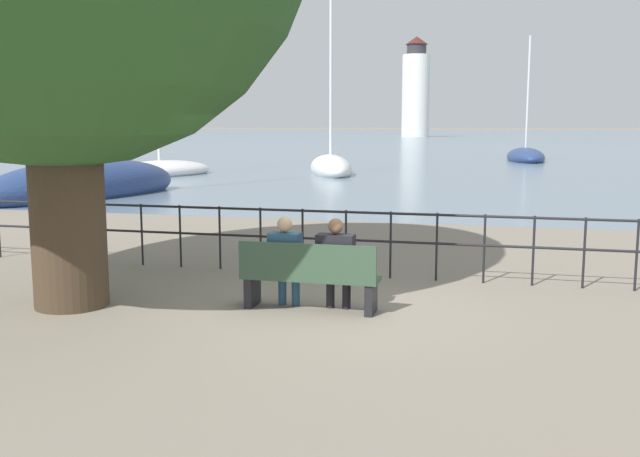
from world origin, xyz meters
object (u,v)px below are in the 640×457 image
harbor_lighthouse (416,91)px  sailboat_3 (160,170)px  sailboat_2 (331,167)px  seated_person_left (286,258)px  seated_person_right (336,260)px  park_bench (309,278)px  sailboat_0 (525,157)px  sailboat_5 (87,185)px

harbor_lighthouse → sailboat_3: bearing=-89.7°
sailboat_2 → harbor_lighthouse: 102.65m
seated_person_left → seated_person_right: size_ratio=1.00×
seated_person_left → sailboat_2: size_ratio=0.11×
park_bench → sailboat_3: bearing=121.1°
seated_person_left → harbor_lighthouse: bearing=96.1°
seated_person_right → sailboat_2: sailboat_2 is taller
sailboat_0 → sailboat_3: (-17.07, -18.15, -0.03)m
sailboat_3 → harbor_lighthouse: (-0.56, 105.22, 8.37)m
seated_person_left → harbor_lighthouse: 128.07m
sailboat_2 → sailboat_3: 8.17m
sailboat_2 → harbor_lighthouse: (-8.06, 101.99, 8.29)m
seated_person_right → harbor_lighthouse: harbor_lighthouse is taller
park_bench → seated_person_right: (0.34, 0.08, 0.23)m
sailboat_2 → sailboat_3: (-7.50, -3.23, -0.08)m
park_bench → sailboat_0: 40.31m
seated_person_right → harbor_lighthouse: (-14.16, 127.12, 7.96)m
park_bench → sailboat_2: size_ratio=0.16×
sailboat_3 → park_bench: bearing=-35.9°
seated_person_left → harbor_lighthouse: harbor_lighthouse is taller
seated_person_left → sailboat_5: bearing=131.2°
sailboat_5 → seated_person_right: bearing=-33.2°
seated_person_left → sailboat_5: sailboat_5 is taller
seated_person_left → sailboat_3: bearing=120.6°
seated_person_right → sailboat_5: bearing=132.9°
park_bench → seated_person_left: 0.42m
seated_person_left → sailboat_5: (-10.61, 12.14, -0.27)m
seated_person_right → sailboat_5: (-11.29, 12.14, -0.27)m
sailboat_2 → sailboat_3: sailboat_2 is taller
sailboat_5 → harbor_lighthouse: size_ratio=0.67×
harbor_lighthouse → sailboat_2: bearing=-85.5°
sailboat_0 → harbor_lighthouse: harbor_lighthouse is taller
park_bench → sailboat_3: 25.66m
seated_person_left → harbor_lighthouse: (-13.48, 127.11, 7.96)m
park_bench → sailboat_2: (-5.76, 25.20, -0.10)m
park_bench → sailboat_5: (-10.95, 12.22, -0.04)m
seated_person_right → sailboat_0: 40.20m
seated_person_right → sailboat_5: 16.58m
sailboat_5 → harbor_lighthouse: bearing=105.3°
sailboat_0 → sailboat_3: 24.92m
park_bench → sailboat_3: size_ratio=0.19×
seated_person_right → sailboat_0: size_ratio=0.14×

